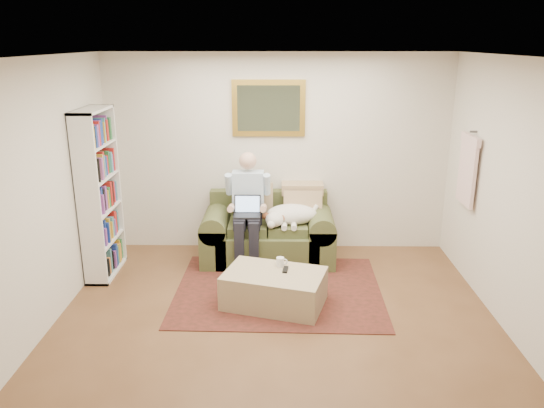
{
  "coord_description": "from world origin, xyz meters",
  "views": [
    {
      "loc": [
        0.02,
        -4.36,
        2.74
      ],
      "look_at": [
        -0.06,
        1.4,
        0.95
      ],
      "focal_mm": 35.0,
      "sensor_mm": 36.0,
      "label": 1
    }
  ],
  "objects_px": {
    "seated_man": "(248,211)",
    "sofa": "(268,238)",
    "sleeping_dog": "(292,214)",
    "ottoman": "(274,289)",
    "bookshelf": "(99,194)",
    "coffee_mug": "(280,262)",
    "laptop": "(247,210)"
  },
  "relations": [
    {
      "from": "sofa",
      "to": "laptop",
      "type": "bearing_deg",
      "value": -138.98
    },
    {
      "from": "ottoman",
      "to": "laptop",
      "type": "bearing_deg",
      "value": 108.26
    },
    {
      "from": "sofa",
      "to": "seated_man",
      "type": "relative_size",
      "value": 1.19
    },
    {
      "from": "seated_man",
      "to": "sofa",
      "type": "bearing_deg",
      "value": 31.45
    },
    {
      "from": "sleeping_dog",
      "to": "ottoman",
      "type": "height_order",
      "value": "sleeping_dog"
    },
    {
      "from": "seated_man",
      "to": "laptop",
      "type": "bearing_deg",
      "value": -90.0
    },
    {
      "from": "seated_man",
      "to": "sleeping_dog",
      "type": "relative_size",
      "value": 2.04
    },
    {
      "from": "seated_man",
      "to": "sleeping_dog",
      "type": "height_order",
      "value": "seated_man"
    },
    {
      "from": "laptop",
      "to": "coffee_mug",
      "type": "bearing_deg",
      "value": -64.95
    },
    {
      "from": "seated_man",
      "to": "sleeping_dog",
      "type": "xyz_separation_m",
      "value": [
        0.55,
        0.07,
        -0.06
      ]
    },
    {
      "from": "coffee_mug",
      "to": "ottoman",
      "type": "bearing_deg",
      "value": -110.13
    },
    {
      "from": "ottoman",
      "to": "bookshelf",
      "type": "height_order",
      "value": "bookshelf"
    },
    {
      "from": "seated_man",
      "to": "coffee_mug",
      "type": "bearing_deg",
      "value": -66.5
    },
    {
      "from": "sofa",
      "to": "sleeping_dog",
      "type": "xyz_separation_m",
      "value": [
        0.3,
        -0.08,
        0.35
      ]
    },
    {
      "from": "sofa",
      "to": "bookshelf",
      "type": "height_order",
      "value": "bookshelf"
    },
    {
      "from": "laptop",
      "to": "ottoman",
      "type": "height_order",
      "value": "laptop"
    },
    {
      "from": "sleeping_dog",
      "to": "coffee_mug",
      "type": "height_order",
      "value": "sleeping_dog"
    },
    {
      "from": "laptop",
      "to": "coffee_mug",
      "type": "height_order",
      "value": "laptop"
    },
    {
      "from": "sofa",
      "to": "sleeping_dog",
      "type": "relative_size",
      "value": 2.43
    },
    {
      "from": "laptop",
      "to": "ottoman",
      "type": "distance_m",
      "value": 1.22
    },
    {
      "from": "seated_man",
      "to": "coffee_mug",
      "type": "relative_size",
      "value": 14.11
    },
    {
      "from": "seated_man",
      "to": "ottoman",
      "type": "height_order",
      "value": "seated_man"
    },
    {
      "from": "sofa",
      "to": "sleeping_dog",
      "type": "bearing_deg",
      "value": -15.74
    },
    {
      "from": "laptop",
      "to": "ottoman",
      "type": "xyz_separation_m",
      "value": [
        0.34,
        -1.04,
        -0.55
      ]
    },
    {
      "from": "seated_man",
      "to": "bookshelf",
      "type": "bearing_deg",
      "value": -170.57
    },
    {
      "from": "sofa",
      "to": "coffee_mug",
      "type": "xyz_separation_m",
      "value": [
        0.15,
        -1.09,
        0.14
      ]
    },
    {
      "from": "seated_man",
      "to": "bookshelf",
      "type": "relative_size",
      "value": 0.71
    },
    {
      "from": "sofa",
      "to": "laptop",
      "type": "xyz_separation_m",
      "value": [
        -0.25,
        -0.22,
        0.45
      ]
    },
    {
      "from": "coffee_mug",
      "to": "bookshelf",
      "type": "distance_m",
      "value": 2.3
    },
    {
      "from": "bookshelf",
      "to": "sleeping_dog",
      "type": "bearing_deg",
      "value": 8.88
    },
    {
      "from": "coffee_mug",
      "to": "seated_man",
      "type": "bearing_deg",
      "value": 113.5
    },
    {
      "from": "seated_man",
      "to": "coffee_mug",
      "type": "xyz_separation_m",
      "value": [
        0.4,
        -0.93,
        -0.28
      ]
    }
  ]
}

